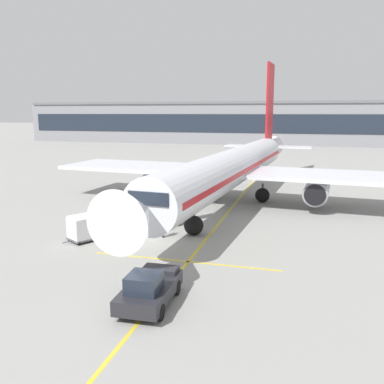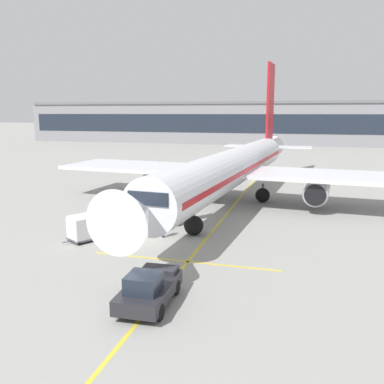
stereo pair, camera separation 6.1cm
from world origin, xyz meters
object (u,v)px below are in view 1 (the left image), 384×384
object	(u,v)px
baggage_cart_lead	(116,221)
safety_cone_engine_keepout	(171,198)
baggage_cart_second	(83,227)
belt_loader	(163,215)
ground_crew_by_carts	(116,216)
safety_cone_wingtip	(171,200)
ground_crew_marshaller	(163,224)
pushback_tug	(149,289)
ground_crew_by_loader	(145,215)
parked_airplane	(235,167)

from	to	relation	value
baggage_cart_lead	safety_cone_engine_keepout	distance (m)	12.07
baggage_cart_second	safety_cone_engine_keepout	distance (m)	14.28
belt_loader	ground_crew_by_carts	world-z (taller)	belt_loader
safety_cone_engine_keepout	safety_cone_wingtip	world-z (taller)	safety_cone_engine_keepout
belt_loader	baggage_cart_lead	bearing A→B (deg)	-129.70
safety_cone_wingtip	baggage_cart_second	bearing A→B (deg)	-98.07
baggage_cart_lead	safety_cone_wingtip	world-z (taller)	baggage_cart_lead
ground_crew_by_carts	ground_crew_marshaller	size ratio (longest dim) A/B	1.00
safety_cone_engine_keepout	baggage_cart_lead	bearing A→B (deg)	-91.65
baggage_cart_second	safety_cone_engine_keepout	xyz separation A→B (m)	(1.89, 14.14, -0.63)
safety_cone_engine_keepout	safety_cone_wingtip	size ratio (longest dim) A/B	1.18
baggage_cart_second	belt_loader	bearing A→B (deg)	51.61
pushback_tug	ground_crew_by_loader	xyz separation A→B (m)	(-5.38, 12.94, 0.17)
belt_loader	safety_cone_engine_keepout	distance (m)	9.20
belt_loader	pushback_tug	world-z (taller)	belt_loader
ground_crew_by_carts	parked_airplane	bearing A→B (deg)	58.00
ground_crew_marshaller	safety_cone_engine_keepout	world-z (taller)	ground_crew_marshaller
ground_crew_by_loader	ground_crew_marshaller	distance (m)	3.35
parked_airplane	pushback_tug	size ratio (longest dim) A/B	10.60
ground_crew_marshaller	safety_cone_wingtip	bearing A→B (deg)	105.66
ground_crew_by_carts	safety_cone_wingtip	size ratio (longest dim) A/B	2.73
parked_airplane	baggage_cart_second	size ratio (longest dim) A/B	17.25
safety_cone_wingtip	safety_cone_engine_keepout	bearing A→B (deg)	106.08
ground_crew_by_loader	ground_crew_marshaller	size ratio (longest dim) A/B	1.00
parked_airplane	pushback_tug	world-z (taller)	parked_airplane
pushback_tug	safety_cone_engine_keepout	world-z (taller)	pushback_tug
belt_loader	ground_crew_by_loader	xyz separation A→B (m)	(-1.26, -0.54, 0.07)
ground_crew_marshaller	safety_cone_wingtip	xyz separation A→B (m)	(-3.25, 11.59, -0.69)
belt_loader	safety_cone_engine_keepout	world-z (taller)	belt_loader
belt_loader	ground_crew_marshaller	world-z (taller)	belt_loader
baggage_cart_lead	ground_crew_marshaller	distance (m)	3.68
ground_crew_by_loader	ground_crew_by_carts	size ratio (longest dim) A/B	1.00
baggage_cart_second	ground_crew_marshaller	xyz separation A→B (m)	(5.21, 2.29, -0.00)
ground_crew_by_loader	safety_cone_wingtip	world-z (taller)	ground_crew_by_loader
parked_airplane	ground_crew_marshaller	bearing A→B (deg)	-102.58
baggage_cart_second	safety_cone_wingtip	distance (m)	14.03
parked_airplane	safety_cone_engine_keepout	distance (m)	7.33
parked_airplane	safety_cone_wingtip	xyz separation A→B (m)	(-6.26, -1.90, -3.37)
baggage_cart_lead	safety_cone_wingtip	size ratio (longest dim) A/B	4.30
belt_loader	safety_cone_engine_keepout	size ratio (longest dim) A/B	6.30
parked_airplane	ground_crew_by_loader	bearing A→B (deg)	-115.73
pushback_tug	safety_cone_wingtip	distance (m)	23.00
ground_crew_marshaller	ground_crew_by_carts	bearing A→B (deg)	161.88
baggage_cart_second	pushback_tug	world-z (taller)	baggage_cart_second
pushback_tug	ground_crew_marshaller	size ratio (longest dim) A/B	2.56
pushback_tug	ground_crew_by_carts	distance (m)	14.18
ground_crew_marshaller	safety_cone_wingtip	distance (m)	12.05
belt_loader	ground_crew_by_carts	size ratio (longest dim) A/B	2.73
belt_loader	pushback_tug	distance (m)	14.10
ground_crew_by_carts	safety_cone_wingtip	world-z (taller)	ground_crew_by_carts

